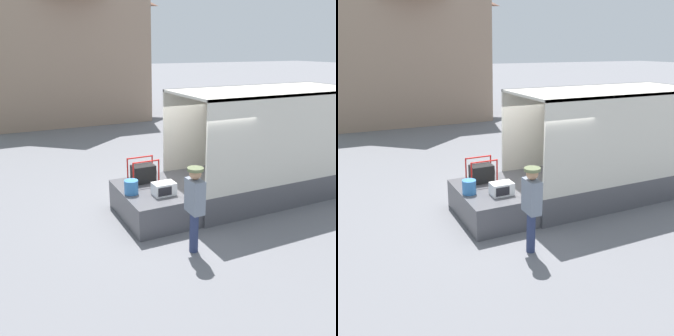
# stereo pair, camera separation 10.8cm
# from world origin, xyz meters

# --- Properties ---
(ground_plane) EXTENTS (160.00, 160.00, 0.00)m
(ground_plane) POSITION_xyz_m (0.00, 0.00, 0.00)
(ground_plane) COLOR slate
(box_truck) EXTENTS (7.13, 2.28, 2.94)m
(box_truck) POSITION_xyz_m (4.19, 0.00, 0.88)
(box_truck) COLOR silver
(box_truck) RESTS_ON ground
(tailgate_deck) EXTENTS (1.57, 2.16, 0.72)m
(tailgate_deck) POSITION_xyz_m (-0.79, 0.00, 0.36)
(tailgate_deck) COLOR #4C4C51
(tailgate_deck) RESTS_ON ground
(microwave) EXTENTS (0.52, 0.36, 0.30)m
(microwave) POSITION_xyz_m (-0.71, -0.44, 0.87)
(microwave) COLOR white
(microwave) RESTS_ON tailgate_deck
(portable_generator) EXTENTS (0.71, 0.45, 0.62)m
(portable_generator) POSITION_xyz_m (-0.80, 0.56, 0.95)
(portable_generator) COLOR black
(portable_generator) RESTS_ON tailgate_deck
(orange_bucket) EXTENTS (0.33, 0.33, 0.33)m
(orange_bucket) POSITION_xyz_m (-1.37, -0.07, 0.88)
(orange_bucket) COLOR #3370B2
(orange_bucket) RESTS_ON tailgate_deck
(worker_person) EXTENTS (0.32, 0.44, 1.80)m
(worker_person) POSITION_xyz_m (-0.71, -1.88, 1.11)
(worker_person) COLOR navy
(worker_person) RESTS_ON ground
(house_backdrop) EXTENTS (8.65, 7.22, 8.58)m
(house_backdrop) POSITION_xyz_m (-0.04, 14.91, 4.37)
(house_backdrop) COLOR gray
(house_backdrop) RESTS_ON ground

